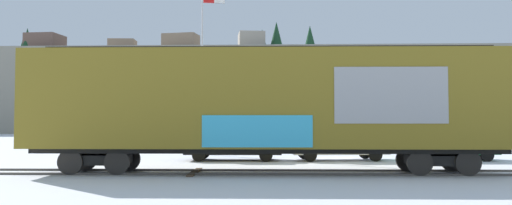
{
  "coord_description": "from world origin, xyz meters",
  "views": [
    {
      "loc": [
        0.7,
        -17.87,
        1.94
      ],
      "look_at": [
        0.0,
        1.3,
        2.69
      ],
      "focal_mm": 33.58,
      "sensor_mm": 36.0,
      "label": 1
    }
  ],
  "objects": [
    {
      "name": "flagpole",
      "position": [
        -3.27,
        9.89,
        6.06
      ],
      "size": [
        1.4,
        0.37,
        9.89
      ],
      "color": "silver",
      "rests_on": "ground_plane"
    },
    {
      "name": "ground_plane",
      "position": [
        0.0,
        0.0,
        0.0
      ],
      "size": [
        260.0,
        260.0,
        0.0
      ],
      "primitive_type": "plane",
      "color": "silver"
    },
    {
      "name": "freight_car",
      "position": [
        0.48,
        -0.0,
        2.67
      ],
      "size": [
        17.59,
        3.23,
        4.74
      ],
      "color": "olive",
      "rests_on": "ground_plane"
    },
    {
      "name": "hillside",
      "position": [
        -0.08,
        69.88,
        6.7
      ],
      "size": [
        131.66,
        34.6,
        18.12
      ],
      "color": "gray",
      "rests_on": "ground_plane"
    },
    {
      "name": "parked_car_green",
      "position": [
        9.33,
        6.31,
        0.81
      ],
      "size": [
        4.49,
        2.13,
        1.61
      ],
      "color": "#1E5933",
      "rests_on": "ground_plane"
    },
    {
      "name": "parked_car_black",
      "position": [
        -1.29,
        5.8,
        0.86
      ],
      "size": [
        4.74,
        2.0,
        1.74
      ],
      "color": "black",
      "rests_on": "ground_plane"
    },
    {
      "name": "parked_car_white",
      "position": [
        3.86,
        6.08,
        0.87
      ],
      "size": [
        4.83,
        2.31,
        1.78
      ],
      "color": "silver",
      "rests_on": "ground_plane"
    },
    {
      "name": "track",
      "position": [
        -1.57,
        -0.03,
        0.04
      ],
      "size": [
        60.02,
        3.0,
        0.08
      ],
      "color": "#4C4742",
      "rests_on": "ground_plane"
    }
  ]
}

